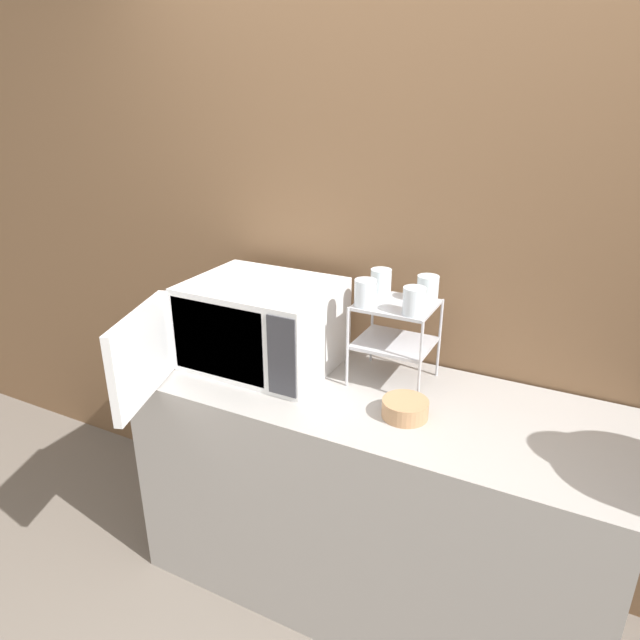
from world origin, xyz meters
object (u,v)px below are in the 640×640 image
dish_rack (395,326)px  glass_back_right (428,289)px  bowl (405,409)px  glass_front_right (414,301)px  glass_back_left (381,282)px  microwave (257,325)px  glass_front_left (365,293)px

dish_rack → glass_back_right: (0.09, 0.07, 0.13)m
dish_rack → bowl: bearing=-60.2°
glass_front_right → glass_back_left: size_ratio=1.00×
glass_back_left → bowl: 0.49m
dish_rack → bowl: (0.13, -0.22, -0.19)m
microwave → dish_rack: (0.52, 0.11, 0.06)m
microwave → bowl: microwave is taller
dish_rack → bowl: size_ratio=1.99×
dish_rack → glass_front_left: glass_front_left is taller
microwave → dish_rack: microwave is taller
glass_front_left → bowl: 0.42m
glass_back_right → dish_rack: bearing=-142.4°
microwave → glass_front_left: (0.43, 0.04, 0.19)m
glass_back_right → bowl: 0.44m
microwave → bowl: size_ratio=5.49×
microwave → dish_rack: 0.53m
glass_back_right → glass_front_right: same height
bowl → glass_front_left: bearing=145.7°
dish_rack → glass_front_left: (-0.09, -0.07, 0.13)m
glass_back_right → glass_front_right: 0.14m
glass_front_right → glass_front_left: bearing=179.5°
glass_front_right → bowl: glass_front_right is taller
glass_back_left → bowl: glass_back_left is taller
microwave → dish_rack: bearing=12.5°
glass_front_left → bowl: bearing=-34.3°
glass_front_left → glass_front_right: 0.18m
glass_front_left → glass_back_right: 0.23m
dish_rack → glass_front_right: glass_front_right is taller
glass_front_left → bowl: size_ratio=0.61×
glass_front_left → dish_rack: bearing=38.5°
glass_front_right → dish_rack: bearing=139.7°
glass_front_left → glass_back_right: size_ratio=1.00×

